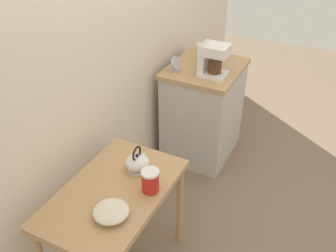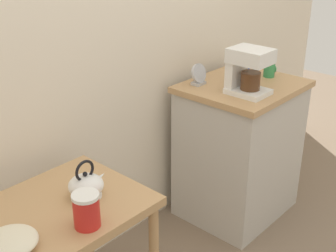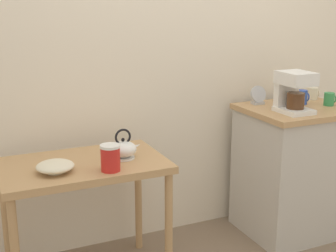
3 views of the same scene
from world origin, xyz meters
name	(u,v)px [view 1 (image 1 of 3)]	position (x,y,z in m)	size (l,w,h in m)	color
ground_plane	(176,200)	(0.00, 0.00, 0.00)	(8.00, 8.00, 0.00)	#7A6651
back_wall	(121,21)	(0.10, 0.48, 1.40)	(4.40, 0.10, 2.80)	beige
wooden_table	(115,203)	(-0.75, 0.04, 0.63)	(0.89, 0.55, 0.73)	tan
kitchen_counter	(203,111)	(0.73, 0.08, 0.45)	(0.70, 0.59, 0.89)	#BCB7AD
bowl_stoneware	(111,211)	(-0.92, -0.06, 0.76)	(0.19, 0.19, 0.06)	beige
teakettle	(137,162)	(-0.52, 0.01, 0.78)	(0.18, 0.15, 0.17)	white
canister_enamel	(150,181)	(-0.65, -0.15, 0.80)	(0.10, 0.10, 0.14)	red
coffee_maker	(212,59)	(0.59, -0.02, 1.03)	(0.18, 0.22, 0.26)	white
mug_small_cream	(200,48)	(0.99, 0.25, 0.93)	(0.08, 0.08, 0.09)	beige
mug_tall_green	(220,53)	(0.95, 0.04, 0.93)	(0.08, 0.07, 0.09)	#338C4C
mug_blue	(202,56)	(0.81, 0.15, 0.94)	(0.08, 0.07, 0.10)	#2D4CAD
table_clock	(176,65)	(0.53, 0.27, 0.95)	(0.11, 0.06, 0.13)	#B2B5BA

